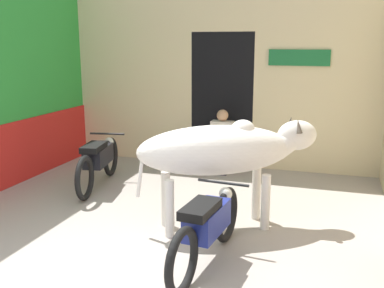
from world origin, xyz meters
name	(u,v)px	position (x,y,z in m)	size (l,w,h in m)	color
ground_plane	(100,283)	(0.00, 0.00, 0.00)	(30.00, 30.00, 0.00)	#9E9389
wall_back_with_doorway	(223,78)	(0.02, 4.69, 1.58)	(5.60, 0.93, 3.58)	beige
cow	(224,150)	(0.78, 1.66, 0.96)	(2.16, 1.46, 1.35)	silver
motorcycle_near	(207,225)	(0.86, 0.67, 0.42)	(0.58, 1.84, 0.75)	black
motorcycle_far	(98,160)	(-1.45, 2.62, 0.43)	(0.60, 1.89, 0.77)	black
shopkeeper_seated	(222,140)	(0.19, 3.96, 0.57)	(0.38, 0.33, 1.10)	#3D3842
plastic_stool	(203,157)	(-0.18, 4.09, 0.21)	(0.31, 0.31, 0.39)	red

